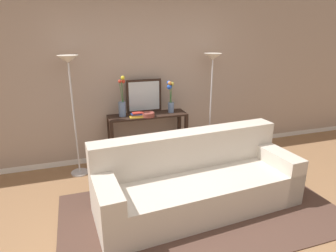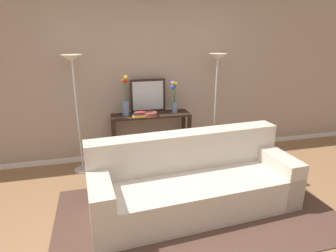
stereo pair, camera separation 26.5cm
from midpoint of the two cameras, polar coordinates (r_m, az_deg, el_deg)
ground_plane at (r=3.22m, az=6.59°, el=-21.55°), size 16.00×16.00×0.02m
back_wall at (r=4.71m, az=-2.58°, el=9.70°), size 12.00×0.15×2.69m
area_rug at (r=3.56m, az=8.01°, el=-16.84°), size 3.24×1.76×0.01m
couch at (r=3.52m, az=7.17°, el=-11.30°), size 2.49×1.05×0.88m
console_table at (r=4.58m, az=-1.74°, el=-0.66°), size 1.24×0.37×0.81m
floor_lamp_left at (r=4.22m, az=-16.50°, el=8.41°), size 0.28×0.28×1.75m
floor_lamp_right at (r=4.66m, az=11.30°, el=9.46°), size 0.28×0.28×1.72m
wall_mirror at (r=4.58m, az=-2.36°, el=6.05°), size 0.56×0.02×0.53m
vase_tall_flowers at (r=4.42m, az=-6.78°, el=4.53°), size 0.12×0.11×0.62m
vase_short_flowers at (r=4.54m, az=2.89°, el=5.82°), size 0.13×0.10×0.51m
fruit_bowl at (r=4.38m, az=-1.75°, el=2.37°), size 0.20×0.20×0.07m
book_stack at (r=4.37m, az=-3.84°, el=2.30°), size 0.24×0.15×0.07m
book_row_under_console at (r=4.71m, az=-6.20°, el=-6.77°), size 0.25×0.18×0.13m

